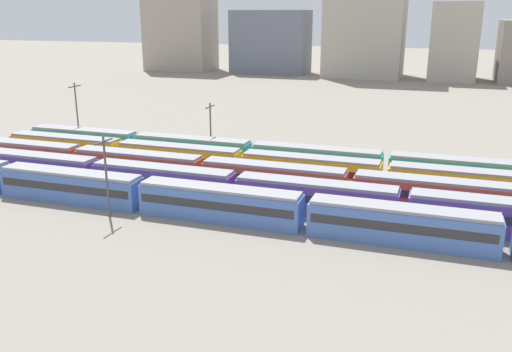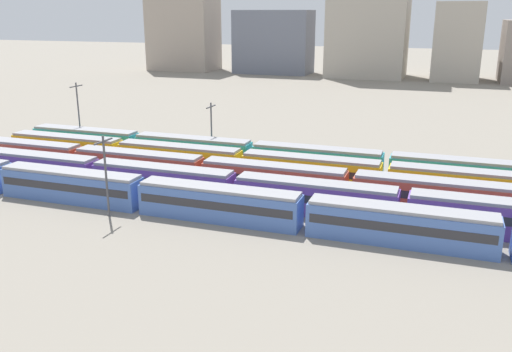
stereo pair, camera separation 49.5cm
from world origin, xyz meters
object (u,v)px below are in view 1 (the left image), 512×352
Objects in this scene: catenary_pole_2 at (106,172)px; train_track_2 at (350,186)px; train_track_1 at (404,207)px; train_track_4 at (252,154)px; catenary_pole_3 at (211,128)px; train_track_0 at (220,203)px; train_track_3 at (385,177)px; catenary_pole_1 at (77,111)px.

train_track_2 is at bearing 29.10° from catenary_pole_2.
train_track_1 is at bearing -38.86° from train_track_2.
train_track_4 is 8.72× the size of catenary_pole_3.
catenary_pole_3 is at bearing 148.52° from train_track_1.
catenary_pole_2 is at bearing -165.68° from train_track_0.
catenary_pole_3 is (-29.91, 18.32, 2.90)m from train_track_1.
catenary_pole_3 is at bearing 163.56° from train_track_3.
catenary_pole_3 reaches higher than train_track_1.
train_track_3 is 13.13× the size of catenary_pole_3.
train_track_4 is 7.09× the size of catenary_pole_1.
catenary_pole_1 is 35.76m from catenary_pole_2.
train_track_3 is at bearing 34.11° from catenary_pole_2.
train_track_4 is at bearing 146.87° from train_track_2.
train_track_3 is at bearing -16.44° from catenary_pole_3.
catenary_pole_3 is at bearing 88.57° from catenary_pole_2.
train_track_2 is 13.13× the size of catenary_pole_3.
train_track_3 is at bearing -15.07° from train_track_4.
train_track_1 is 35.19m from catenary_pole_3.
catenary_pole_3 is (-23.45, 13.12, 2.90)m from train_track_2.
train_track_2 is at bearing -123.01° from train_track_3.
train_track_1 is at bearing 15.05° from catenary_pole_2.
catenary_pole_2 is at bearing -150.90° from train_track_2.
catenary_pole_3 reaches higher than train_track_0.
train_track_0 is at bearing -64.58° from catenary_pole_3.
catenary_pole_1 reaches higher than train_track_2.
train_track_0 is at bearing -139.74° from train_track_2.
catenary_pole_1 is at bearing 131.02° from catenary_pole_2.
train_track_2 is at bearing 141.14° from train_track_1.
train_track_4 is at bearing 145.13° from train_track_1.
train_track_4 is at bearing 164.93° from train_track_3.
train_track_2 is 49.62m from catenary_pole_1.
train_track_1 is at bearing 15.51° from train_track_0.
catenary_pole_1 is (-31.64, 3.15, 3.92)m from train_track_4.
catenary_pole_2 is at bearing -164.95° from train_track_1.
train_track_4 is at bearing -19.86° from catenary_pole_3.
catenary_pole_2 reaches higher than train_track_3.
catenary_pole_2 is (-30.57, -8.22, 3.15)m from train_track_1.
train_track_1 is 13.13× the size of catenary_pole_3.
train_track_2 and train_track_3 have the same top height.
train_track_0 is 1.25× the size of train_track_4.
train_track_1 is 1.00× the size of train_track_2.
train_track_2 is 10.68× the size of catenary_pole_1.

